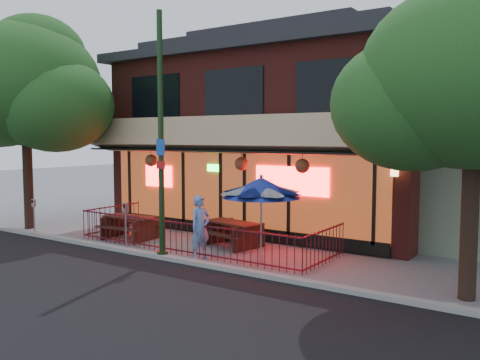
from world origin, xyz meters
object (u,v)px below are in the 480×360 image
object	(u,v)px
picnic_table_right	(233,230)
pedestrian	(200,227)
street_tree_left	(27,78)
street_tree_right	(479,66)
parking_meter_far	(34,211)
street_light	(161,149)
picnic_table_left	(130,224)
patio_umbrella	(261,187)
parking_meter_near	(126,219)

from	to	relation	value
picnic_table_right	pedestrian	size ratio (longest dim) A/B	1.15
street_tree_left	street_tree_right	bearing A→B (deg)	0.74
picnic_table_right	parking_meter_far	size ratio (longest dim) A/B	1.63
street_light	street_tree_left	world-z (taller)	street_tree_left
picnic_table_left	patio_umbrella	distance (m)	5.68
picnic_table_left	picnic_table_right	world-z (taller)	picnic_table_right
picnic_table_left	picnic_table_right	xyz separation A→B (m)	(3.58, 1.01, 0.00)
street_tree_right	parking_meter_far	xyz separation A→B (m)	(-14.06, -1.07, -4.08)
parking_meter_near	street_tree_left	bearing A→B (deg)	172.50
picnic_table_right	pedestrian	world-z (taller)	pedestrian
picnic_table_left	parking_meter_far	size ratio (longest dim) A/B	1.50
street_tree_right	parking_meter_far	distance (m)	14.68
street_light	pedestrian	xyz separation A→B (m)	(1.01, 0.50, -2.23)
street_tree_left	parking_meter_far	size ratio (longest dim) A/B	6.21
picnic_table_left	picnic_table_right	distance (m)	3.72
parking_meter_far	street_tree_left	bearing A→B (deg)	148.98
picnic_table_left	patio_umbrella	size ratio (longest dim) A/B	0.79
street_tree_left	picnic_table_left	world-z (taller)	street_tree_left
street_light	pedestrian	size ratio (longest dim) A/B	3.81
parking_meter_near	street_light	bearing A→B (deg)	-0.10
street_tree_left	street_tree_right	size ratio (longest dim) A/B	1.15
street_tree_right	patio_umbrella	distance (m)	6.09
street_light	pedestrian	world-z (taller)	street_light
patio_umbrella	pedestrian	bearing A→B (deg)	-160.11
street_tree_left	street_light	bearing A→B (deg)	-6.04
picnic_table_left	parking_meter_near	bearing A→B (deg)	-47.45
street_tree_left	patio_umbrella	bearing A→B (deg)	1.78
picnic_table_right	street_tree_left	bearing A→B (deg)	-168.86
patio_umbrella	pedestrian	xyz separation A→B (m)	(-1.66, -0.60, -1.19)
street_light	street_tree_left	size ratio (longest dim) A/B	0.87
pedestrian	picnic_table_right	bearing A→B (deg)	16.17
street_tree_right	picnic_table_left	size ratio (longest dim) A/B	3.62
street_tree_right	parking_meter_near	bearing A→B (deg)	-174.09
street_tree_left	picnic_table_right	distance (m)	9.86
pedestrian	parking_meter_far	xyz separation A→B (m)	(-7.02, -0.58, -0.04)
street_tree_right	patio_umbrella	world-z (taller)	street_tree_right
street_tree_right	pedestrian	size ratio (longest dim) A/B	3.82
street_light	patio_umbrella	xyz separation A→B (m)	(2.66, 1.10, -1.04)
parking_meter_far	patio_umbrella	bearing A→B (deg)	7.74
street_light	picnic_table_right	size ratio (longest dim) A/B	3.31
street_tree_left	parking_meter_far	bearing A→B (deg)	-31.02
picnic_table_right	parking_meter_near	size ratio (longest dim) A/B	1.42
parking_meter_near	street_tree_right	bearing A→B (deg)	5.91
picnic_table_left	parking_meter_near	distance (m)	1.97
street_light	picnic_table_right	distance (m)	3.66
street_light	patio_umbrella	world-z (taller)	street_light
street_tree_right	street_light	bearing A→B (deg)	-172.99
pedestrian	picnic_table_left	bearing A→B (deg)	86.49
street_light	street_tree_left	xyz separation A→B (m)	(-7.46, 0.79, 2.52)
pedestrian	parking_meter_far	bearing A→B (deg)	104.68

